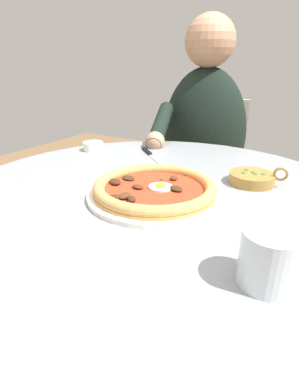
{
  "coord_description": "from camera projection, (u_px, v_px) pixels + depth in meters",
  "views": [
    {
      "loc": [
        -0.31,
        0.56,
        1.01
      ],
      "look_at": [
        0.03,
        -0.01,
        0.73
      ],
      "focal_mm": 28.0,
      "sensor_mm": 36.0,
      "label": 1
    }
  ],
  "objects": [
    {
      "name": "pizza_on_plate",
      "position": [
        154.0,
        189.0,
        0.66
      ],
      "size": [
        0.3,
        0.3,
        0.04
      ],
      "color": "white",
      "rests_on": "dining_table"
    },
    {
      "name": "dining_table",
      "position": [
        157.0,
        239.0,
        0.75
      ],
      "size": [
        0.97,
        0.97,
        0.74
      ],
      "color": "gray",
      "rests_on": "ground"
    },
    {
      "name": "fork_utensil",
      "position": [
        59.0,
        173.0,
        0.8
      ],
      "size": [
        0.11,
        0.16,
        0.0
      ],
      "color": "#BCBCC1",
      "rests_on": "dining_table"
    },
    {
      "name": "diner_person",
      "position": [
        200.0,
        178.0,
        1.37
      ],
      "size": [
        0.39,
        0.54,
        1.19
      ],
      "color": "#282833",
      "rests_on": "ground"
    },
    {
      "name": "cafe_chair_diner",
      "position": [
        205.0,
        172.0,
        1.51
      ],
      "size": [
        0.47,
        0.47,
        0.86
      ],
      "color": "beige",
      "rests_on": "ground"
    },
    {
      "name": "water_glass",
      "position": [
        268.0,
        261.0,
        0.39
      ],
      "size": [
        0.08,
        0.08,
        0.08
      ],
      "color": "silver",
      "rests_on": "dining_table"
    },
    {
      "name": "ramekin_capers",
      "position": [
        93.0,
        146.0,
        1.01
      ],
      "size": [
        0.07,
        0.07,
        0.03
      ],
      "color": "white",
      "rests_on": "dining_table"
    },
    {
      "name": "olive_pan",
      "position": [
        252.0,
        178.0,
        0.73
      ],
      "size": [
        0.13,
        0.11,
        0.05
      ],
      "color": "olive",
      "rests_on": "dining_table"
    },
    {
      "name": "steak_knife",
      "position": [
        150.0,
        154.0,
        0.97
      ],
      "size": [
        0.17,
        0.16,
        0.01
      ],
      "color": "silver",
      "rests_on": "dining_table"
    }
  ]
}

